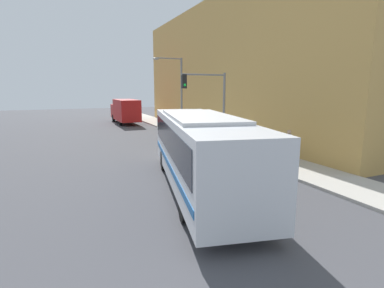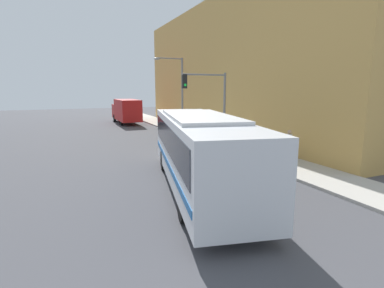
{
  "view_description": "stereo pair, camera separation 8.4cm",
  "coord_description": "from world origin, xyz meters",
  "views": [
    {
      "loc": [
        -5.31,
        -8.2,
        4.19
      ],
      "look_at": [
        0.92,
        5.75,
        1.36
      ],
      "focal_mm": 28.0,
      "sensor_mm": 36.0,
      "label": 1
    },
    {
      "loc": [
        -5.23,
        -8.23,
        4.19
      ],
      "look_at": [
        0.92,
        5.75,
        1.36
      ],
      "focal_mm": 28.0,
      "sensor_mm": 36.0,
      "label": 2
    }
  ],
  "objects": [
    {
      "name": "ground_plane",
      "position": [
        0.0,
        0.0,
        0.0
      ],
      "size": [
        120.0,
        120.0,
        0.0
      ],
      "primitive_type": "plane",
      "color": "#47474C"
    },
    {
      "name": "delivery_truck",
      "position": [
        2.14,
        28.53,
        1.6
      ],
      "size": [
        2.26,
        7.74,
        2.92
      ],
      "color": "#B21919",
      "rests_on": "ground_plane"
    },
    {
      "name": "pedestrian_near_corner",
      "position": [
        6.49,
        4.79,
        1.05
      ],
      "size": [
        0.34,
        0.34,
        1.78
      ],
      "color": "#23283D",
      "rests_on": "sidewalk"
    },
    {
      "name": "sidewalk",
      "position": [
        5.98,
        20.0,
        0.07
      ],
      "size": [
        2.96,
        70.0,
        0.13
      ],
      "color": "#B7B2A8",
      "rests_on": "ground_plane"
    },
    {
      "name": "fire_hydrant",
      "position": [
        5.1,
        3.47,
        0.54
      ],
      "size": [
        0.24,
        0.32,
        0.81
      ],
      "color": "gold",
      "rests_on": "sidewalk"
    },
    {
      "name": "street_lamp",
      "position": [
        4.96,
        18.06,
        4.25
      ],
      "size": [
        2.78,
        0.28,
        6.84
      ],
      "color": "slate",
      "rests_on": "sidewalk"
    },
    {
      "name": "parking_meter",
      "position": [
        5.1,
        10.48,
        1.04
      ],
      "size": [
        0.14,
        0.14,
        1.34
      ],
      "color": "slate",
      "rests_on": "sidewalk"
    },
    {
      "name": "traffic_light_pole",
      "position": [
        4.11,
        9.99,
        3.66
      ],
      "size": [
        3.28,
        0.35,
        5.12
      ],
      "color": "slate",
      "rests_on": "sidewalk"
    },
    {
      "name": "city_bus",
      "position": [
        -0.08,
        2.75,
        1.83
      ],
      "size": [
        4.9,
        11.07,
        3.16
      ],
      "rotation": [
        0.0,
        0.0,
        -0.22
      ],
      "color": "silver",
      "rests_on": "ground_plane"
    },
    {
      "name": "building_facade",
      "position": [
        10.46,
        17.35,
        6.03
      ],
      "size": [
        6.0,
        32.7,
        12.05
      ],
      "color": "tan",
      "rests_on": "ground_plane"
    }
  ]
}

